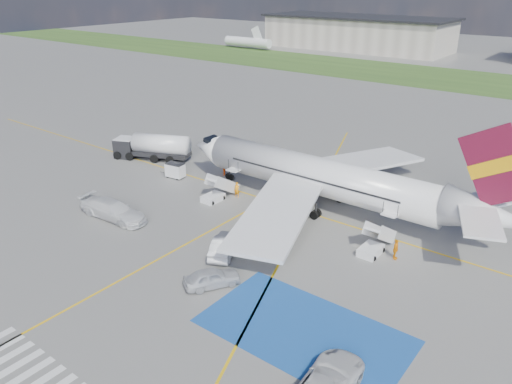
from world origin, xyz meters
TOP-DOWN VIEW (x-y plane):
  - ground at (0.00, 0.00)m, footprint 400.00×400.00m
  - grass_strip at (0.00, 95.00)m, footprint 400.00×30.00m
  - taxiway_line_main at (0.00, 12.00)m, footprint 120.00×0.20m
  - taxiway_line_cross at (-5.00, -10.00)m, footprint 0.20×60.00m
  - taxiway_line_diag at (0.00, 12.00)m, footprint 20.71×56.45m
  - staging_box at (10.00, -4.00)m, footprint 14.00×8.00m
  - crosswalk at (-1.80, -18.00)m, footprint 9.00×4.00m
  - terminal_west at (-55.00, 130.00)m, footprint 60.00×22.00m
  - airliner at (1.51, 14.00)m, footprint 36.81×32.95m
  - airstairs_fwd at (-9.50, 8.70)m, footprint 1.90×5.20m
  - airstairs_aft at (9.00, 8.70)m, footprint 1.90×5.20m
  - fuel_tanker at (-24.81, 13.43)m, footprint 10.34×6.48m
  - gpu_cart at (-17.66, 10.59)m, footprint 2.35×1.68m
  - car_silver_a at (1.35, -3.80)m, footprint 3.85×4.70m
  - car_silver_b at (-1.16, 0.57)m, footprint 3.87×5.32m
  - van_white_b at (-14.59, -0.93)m, footprint 6.25×2.86m
  - crew_fwd at (-8.05, 10.60)m, footprint 0.72×0.56m
  - crew_nose at (-13.70, 14.75)m, footprint 1.18×1.21m
  - crew_aft at (11.01, 8.78)m, footprint 0.55×1.12m

SIDE VIEW (x-z plane):
  - ground at x=0.00m, z-range 0.00..0.00m
  - grass_strip at x=0.00m, z-range 0.00..0.01m
  - taxiway_line_main at x=0.00m, z-range 0.00..0.01m
  - taxiway_line_cross at x=-5.00m, z-range 0.00..0.01m
  - taxiway_line_diag at x=0.00m, z-range 0.00..0.01m
  - staging_box at x=10.00m, z-range 0.00..0.01m
  - crosswalk at x=-1.80m, z-range 0.00..0.01m
  - airstairs_fwd at x=-9.50m, z-range -1.18..2.42m
  - airstairs_aft at x=9.00m, z-range -1.18..2.42m
  - car_silver_a at x=1.35m, z-range 0.00..1.51m
  - gpu_cart at x=-17.66m, z-range -0.09..1.73m
  - car_silver_b at x=-1.16m, z-range 0.00..1.67m
  - crew_fwd at x=-8.05m, z-range 0.00..1.73m
  - crew_aft at x=11.01m, z-range 0.00..1.85m
  - crew_nose at x=-13.70m, z-range 0.00..1.96m
  - van_white_b at x=-14.59m, z-range 0.00..2.39m
  - fuel_tanker at x=-24.81m, z-range -0.27..3.19m
  - airliner at x=1.51m, z-range -2.57..9.35m
  - terminal_west at x=-55.00m, z-range 0.00..10.00m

